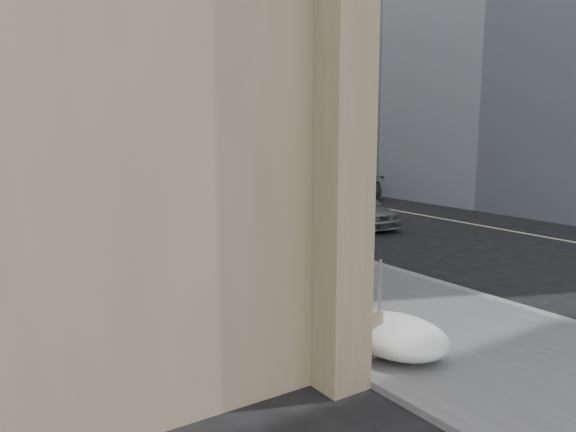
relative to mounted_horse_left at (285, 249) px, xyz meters
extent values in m
plane|color=black|center=(1.35, -1.51, -1.27)|extent=(140.00, 140.00, 0.00)
cube|color=#4F4F51|center=(1.35, 8.49, -1.21)|extent=(5.00, 80.00, 0.12)
cube|color=slate|center=(3.97, 8.49, -1.21)|extent=(0.24, 80.00, 0.12)
cube|color=#BFB78C|center=(11.85, 8.49, -1.26)|extent=(0.15, 70.00, 0.01)
cube|color=#73654A|center=(-0.90, 18.49, -0.82)|extent=(1.10, 44.00, 0.90)
cylinder|color=silver|center=(-0.45, 18.49, 0.08)|extent=(0.06, 42.00, 0.06)
cube|color=black|center=(-1.35, 11.49, 2.73)|extent=(0.20, 2.20, 4.50)
cube|color=#73654A|center=(16.85, 8.49, 0.73)|extent=(2.00, 80.00, 4.00)
cube|color=slate|center=(5.35, 58.49, 12.73)|extent=(30.00, 12.00, 28.00)
cylinder|color=#2D2D30|center=(4.25, 12.49, 2.73)|extent=(0.18, 0.18, 8.00)
cube|color=#2D2D30|center=(3.45, 12.49, 6.63)|extent=(1.60, 0.15, 0.12)
cylinder|color=#2D2D30|center=(2.75, 12.49, 6.48)|extent=(0.24, 0.24, 0.30)
cylinder|color=#2D2D30|center=(4.25, 32.49, 2.73)|extent=(0.18, 0.18, 8.00)
cube|color=#2D2D30|center=(3.45, 32.49, 6.63)|extent=(1.60, 0.15, 0.12)
cylinder|color=#2D2D30|center=(2.75, 32.49, 6.48)|extent=(0.24, 0.24, 0.30)
cylinder|color=#2D2D30|center=(4.35, 20.49, 1.73)|extent=(0.20, 0.20, 6.00)
cylinder|color=#2D2D30|center=(2.35, 20.49, 4.53)|extent=(4.00, 0.16, 0.16)
imported|color=black|center=(0.85, 20.49, 4.03)|extent=(0.18, 0.22, 1.10)
ellipsoid|color=silver|center=(-0.10, -1.51, -0.81)|extent=(1.50, 2.10, 0.68)
ellipsoid|color=silver|center=(-0.05, 2.49, -0.79)|extent=(1.60, 2.20, 0.72)
ellipsoid|color=silver|center=(-0.15, 6.49, -0.83)|extent=(1.40, 2.00, 0.64)
ellipsoid|color=silver|center=(0.00, 10.49, -0.77)|extent=(1.70, 2.30, 0.76)
ellipsoid|color=silver|center=(-0.10, 14.49, -0.82)|extent=(1.50, 2.10, 0.66)
imported|color=#4B2A16|center=(0.00, -0.01, -0.05)|extent=(1.93, 2.84, 2.20)
imported|color=black|center=(0.00, 0.14, 0.75)|extent=(0.73, 0.59, 1.72)
imported|color=#442613|center=(2.41, 2.75, -0.12)|extent=(2.23, 2.35, 2.06)
imported|color=black|center=(2.41, 2.90, 0.68)|extent=(1.02, 0.92, 1.72)
imported|color=black|center=(1.76, 2.06, -0.22)|extent=(1.10, 0.48, 1.86)
imported|color=#96979D|center=(7.74, 6.54, -0.56)|extent=(2.36, 4.40, 1.42)
imported|color=#5B5D63|center=(13.26, 13.72, -0.59)|extent=(2.59, 4.91, 1.36)
camera|label=1|loc=(-6.65, -10.05, 2.72)|focal=35.00mm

